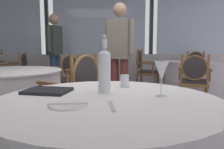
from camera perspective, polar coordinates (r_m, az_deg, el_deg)
ground_plane at (r=2.45m, az=-1.02°, el=-17.64°), size 13.22×13.22×0.00m
window_wall_far at (r=6.05m, az=-3.13°, el=8.56°), size 9.10×0.14×2.99m
side_plate at (r=1.10m, az=-11.47°, el=-7.86°), size 0.18×0.18×0.01m
butter_knife at (r=1.10m, az=-11.48°, el=-7.60°), size 0.20×0.02×0.00m
dinner_fork at (r=1.07m, az=-0.01°, el=-8.28°), size 0.02×0.19×0.00m
water_bottle at (r=1.38m, az=-2.01°, el=1.40°), size 0.08×0.08×0.37m
wine_glass at (r=1.30m, az=12.82°, el=0.78°), size 0.08×0.08×0.21m
water_tumbler at (r=1.59m, az=3.31°, el=-1.68°), size 0.07×0.07×0.09m
menu_book at (r=1.46m, az=-16.47°, el=-4.11°), size 0.32×0.28×0.02m
background_table_0 at (r=5.01m, az=20.77°, el=-0.97°), size 1.35×1.35×0.74m
dining_chair_0_1 at (r=6.08m, az=20.95°, el=2.02°), size 0.64×0.61×0.94m
dining_chair_0_2 at (r=5.11m, az=8.36°, el=1.89°), size 0.61×0.64×1.00m
dining_chair_0_3 at (r=3.89m, az=20.71°, el=-0.70°), size 0.64×0.61×0.92m
background_table_1 at (r=3.14m, az=-25.32°, el=-5.70°), size 1.35×1.35×0.74m
dining_chair_1_0 at (r=3.84m, az=-12.03°, el=-0.38°), size 0.65×0.64×0.91m
dining_chair_1_3 at (r=2.30m, az=-9.29°, el=-4.61°), size 0.64×0.65×0.97m
dining_chair_2_1 at (r=5.22m, az=-23.39°, el=1.11°), size 0.47×0.54×0.92m
diner_person_0 at (r=5.03m, az=-14.77°, el=6.59°), size 0.32×0.50×1.76m
diner_person_1 at (r=3.54m, az=2.00°, el=6.48°), size 0.44×0.37×1.73m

